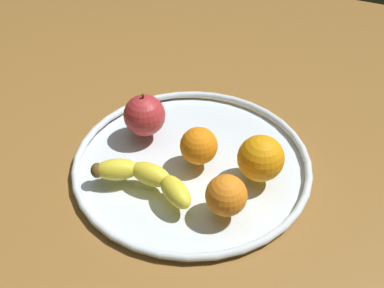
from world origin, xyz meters
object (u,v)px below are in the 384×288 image
Objects in this scene: orange_center at (198,147)px; orange_front_left at (226,195)px; apple at (144,115)px; banana at (145,178)px; orange_back_left at (261,158)px; fruit_bowl at (192,162)px.

orange_center is 10.98cm from orange_front_left.
apple is at bearing -29.75° from orange_front_left.
banana is 2.28× the size of apple.
orange_back_left is (-10.01, -1.05, 0.58)cm from orange_center.
orange_front_left is (-19.16, 10.95, -0.55)cm from apple.
fruit_bowl is at bearing 3.30° from orange_back_left.
fruit_bowl is at bearing -42.05° from orange_front_left.
apple is 1.31× the size of orange_center.
orange_center is at bearing -44.62° from orange_front_left.
orange_back_left is at bearing 174.16° from apple.
orange_center is 1.00× the size of orange_front_left.
apple is 22.07cm from orange_front_left.
banana is 2.51× the size of orange_back_left.
orange_front_left is (-9.00, 8.12, 3.92)cm from fruit_bowl.
apple is at bearing -15.57° from fruit_bowl.
orange_back_left is at bearing -104.06° from orange_front_left.
apple reaches higher than banana.
apple is 11.81cm from orange_center.
apple reaches higher than orange_center.
banana is 2.99× the size of orange_front_left.
banana reaches higher than fruit_bowl.
orange_back_left is at bearing -145.45° from banana.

